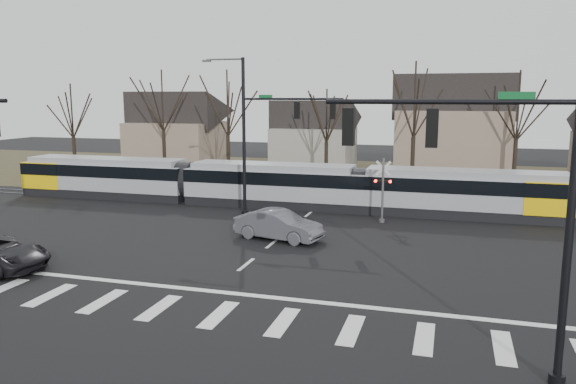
# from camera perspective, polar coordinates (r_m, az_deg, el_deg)

# --- Properties ---
(ground) EXTENTS (140.00, 140.00, 0.00)m
(ground) POSITION_cam_1_polar(r_m,az_deg,el_deg) (24.68, -5.93, -8.66)
(ground) COLOR black
(grass_verge) EXTENTS (140.00, 28.00, 0.01)m
(grass_verge) POSITION_cam_1_polar(r_m,az_deg,el_deg) (54.95, 6.73, 1.50)
(grass_verge) COLOR #38331E
(grass_verge) RESTS_ON ground
(crosswalk) EXTENTS (27.00, 2.60, 0.01)m
(crosswalk) POSITION_cam_1_polar(r_m,az_deg,el_deg) (21.26, -10.07, -11.82)
(crosswalk) COLOR silver
(crosswalk) RESTS_ON ground
(stop_line) EXTENTS (28.00, 0.35, 0.01)m
(stop_line) POSITION_cam_1_polar(r_m,az_deg,el_deg) (23.12, -7.63, -9.96)
(stop_line) COLOR silver
(stop_line) RESTS_ON ground
(lane_dashes) EXTENTS (0.18, 30.00, 0.01)m
(lane_dashes) POSITION_cam_1_polar(r_m,az_deg,el_deg) (39.48, 2.85, -1.65)
(lane_dashes) COLOR silver
(lane_dashes) RESTS_ON ground
(rail_pair) EXTENTS (90.00, 1.52, 0.06)m
(rail_pair) POSITION_cam_1_polar(r_m,az_deg,el_deg) (39.28, 2.78, -1.67)
(rail_pair) COLOR #59595E
(rail_pair) RESTS_ON ground
(tram) EXTENTS (40.27, 2.99, 3.05)m
(tram) POSITION_cam_1_polar(r_m,az_deg,el_deg) (40.09, -1.82, 0.94)
(tram) COLOR gray
(tram) RESTS_ON ground
(sedan) EXTENTS (3.87, 5.67, 1.62)m
(sedan) POSITION_cam_1_polar(r_m,az_deg,el_deg) (30.73, -0.97, -3.37)
(sedan) COLOR #56575E
(sedan) RESTS_ON ground
(signal_pole_near_right) EXTENTS (6.72, 0.44, 8.00)m
(signal_pole_near_right) POSITION_cam_1_polar(r_m,az_deg,el_deg) (15.92, 20.25, -0.23)
(signal_pole_near_right) COLOR black
(signal_pole_near_right) RESTS_ON ground
(signal_pole_far) EXTENTS (9.28, 0.44, 10.20)m
(signal_pole_far) POSITION_cam_1_polar(r_m,az_deg,el_deg) (36.06, -2.13, 6.41)
(signal_pole_far) COLOR black
(signal_pole_far) RESTS_ON ground
(rail_crossing_signal) EXTENTS (1.08, 0.36, 4.00)m
(rail_crossing_signal) POSITION_cam_1_polar(r_m,az_deg,el_deg) (35.18, 9.59, -0.05)
(rail_crossing_signal) COLOR #59595B
(rail_crossing_signal) RESTS_ON ground
(tree_row) EXTENTS (59.20, 7.20, 10.00)m
(tree_row) POSITION_cam_1_polar(r_m,az_deg,el_deg) (48.25, 8.01, 6.31)
(tree_row) COLOR black
(tree_row) RESTS_ON ground
(house_a) EXTENTS (9.72, 8.64, 8.60)m
(house_a) POSITION_cam_1_polar(r_m,az_deg,el_deg) (62.83, -11.27, 6.48)
(house_a) COLOR #806E5D
(house_a) RESTS_ON ground
(house_b) EXTENTS (8.64, 7.56, 7.65)m
(house_b) POSITION_cam_1_polar(r_m,az_deg,el_deg) (59.45, 2.67, 6.01)
(house_b) COLOR gray
(house_b) RESTS_ON ground
(house_c) EXTENTS (10.80, 8.64, 10.10)m
(house_c) POSITION_cam_1_polar(r_m,az_deg,el_deg) (54.73, 16.41, 6.64)
(house_c) COLOR #806E5D
(house_c) RESTS_ON ground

